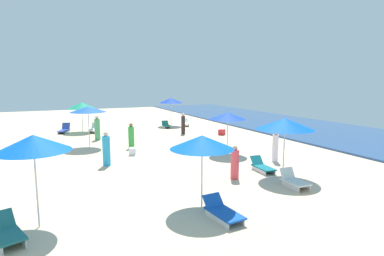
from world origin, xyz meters
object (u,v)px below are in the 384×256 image
(beachgoer_5, at_px, (275,147))
(umbrella_6, at_px, (171,101))
(umbrella_0, at_px, (82,106))
(lounge_chair_0_0, at_px, (64,130))
(lounge_chair_0_1, at_px, (94,129))
(lounge_chair_6_1, at_px, (166,125))
(lounge_chair_2_0, at_px, (222,212))
(umbrella_5, at_px, (228,116))
(umbrella_4, at_px, (88,109))
(lounge_chair_6_0, at_px, (186,123))
(umbrella_1, at_px, (285,124))
(umbrella_3, at_px, (33,143))
(beachgoer_0, at_px, (106,150))
(cooler_box_1, at_px, (222,132))
(umbrella_2, at_px, (202,142))
(beachgoer_1, at_px, (131,137))
(beachgoer_3, at_px, (97,129))
(beachgoer_2, at_px, (235,164))
(lounge_chair_1_0, at_px, (262,167))
(lounge_chair_3_0, at_px, (7,233))
(beachgoer_4, at_px, (183,124))
(cooler_box_0, at_px, (133,151))
(beach_ball_2, at_px, (131,142))
(lounge_chair_1_1, at_px, (294,181))

(beachgoer_5, bearing_deg, umbrella_6, -76.68)
(umbrella_0, xyz_separation_m, lounge_chair_0_0, (-0.08, -1.43, -1.95))
(lounge_chair_0_1, xyz_separation_m, lounge_chair_6_1, (-0.01, 6.27, -0.04))
(lounge_chair_2_0, height_order, umbrella_5, umbrella_5)
(umbrella_4, relative_size, lounge_chair_6_0, 1.71)
(umbrella_1, bearing_deg, lounge_chair_0_0, -154.29)
(umbrella_3, height_order, umbrella_5, umbrella_3)
(umbrella_4, distance_m, beachgoer_0, 5.36)
(cooler_box_1, bearing_deg, umbrella_2, 27.11)
(lounge_chair_0_0, distance_m, beachgoer_1, 8.89)
(umbrella_2, xyz_separation_m, beachgoer_3, (-14.16, -1.35, -1.42))
(lounge_chair_6_0, distance_m, beachgoer_2, 16.43)
(lounge_chair_1_0, bearing_deg, umbrella_5, 88.14)
(lounge_chair_0_1, xyz_separation_m, umbrella_2, (17.68, 1.11, 1.97))
(lounge_chair_3_0, xyz_separation_m, beachgoer_0, (-6.75, 3.75, 0.53))
(beachgoer_4, height_order, beachgoer_5, beachgoer_4)
(beachgoer_2, xyz_separation_m, beachgoer_4, (-11.64, 2.52, 0.13))
(beachgoer_5, bearing_deg, umbrella_1, 70.97)
(umbrella_0, height_order, beachgoer_2, umbrella_0)
(lounge_chair_6_0, height_order, beachgoer_0, beachgoer_0)
(beachgoer_2, relative_size, cooler_box_0, 2.88)
(beachgoer_3, bearing_deg, umbrella_3, 56.10)
(lounge_chair_0_1, distance_m, beachgoer_0, 10.98)
(beachgoer_0, height_order, beachgoer_2, beachgoer_0)
(lounge_chair_0_0, xyz_separation_m, umbrella_1, (16.95, 8.16, 2.13))
(umbrella_2, bearing_deg, lounge_chair_6_0, 158.05)
(umbrella_1, relative_size, lounge_chair_6_1, 2.05)
(cooler_box_0, relative_size, beach_ball_2, 1.59)
(lounge_chair_6_0, bearing_deg, umbrella_4, -126.82)
(lounge_chair_0_0, bearing_deg, umbrella_4, -59.70)
(umbrella_6, bearing_deg, beachgoer_1, -35.03)
(beachgoer_0, bearing_deg, umbrella_3, 61.06)
(lounge_chair_0_0, xyz_separation_m, beachgoer_5, (14.65, 9.59, 0.55))
(beachgoer_0, relative_size, beachgoer_3, 0.98)
(lounge_chair_0_0, height_order, lounge_chair_6_1, lounge_chair_0_0)
(lounge_chair_0_1, relative_size, cooler_box_0, 3.10)
(lounge_chair_2_0, bearing_deg, beachgoer_1, 84.89)
(umbrella_4, xyz_separation_m, lounge_chair_6_0, (-6.15, 9.43, -2.17))
(lounge_chair_2_0, distance_m, umbrella_3, 5.90)
(lounge_chair_1_1, height_order, beachgoer_2, beachgoer_2)
(umbrella_0, xyz_separation_m, umbrella_5, (11.93, 6.81, 0.03))
(umbrella_0, relative_size, beach_ball_2, 7.67)
(umbrella_5, height_order, cooler_box_1, umbrella_5)
(umbrella_0, xyz_separation_m, umbrella_1, (16.87, 6.73, 0.18))
(umbrella_3, relative_size, cooler_box_1, 5.93)
(lounge_chair_2_0, xyz_separation_m, umbrella_6, (-19.88, 5.90, 2.15))
(lounge_chair_1_1, bearing_deg, beachgoer_1, 112.70)
(cooler_box_0, bearing_deg, lounge_chair_6_1, 170.98)
(beachgoer_1, bearing_deg, umbrella_4, -114.10)
(beachgoer_0, xyz_separation_m, beach_ball_2, (-4.69, 2.41, -0.64))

